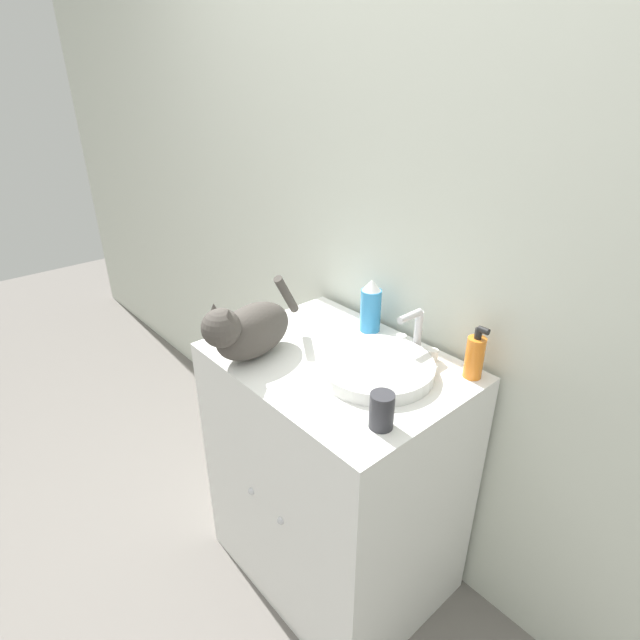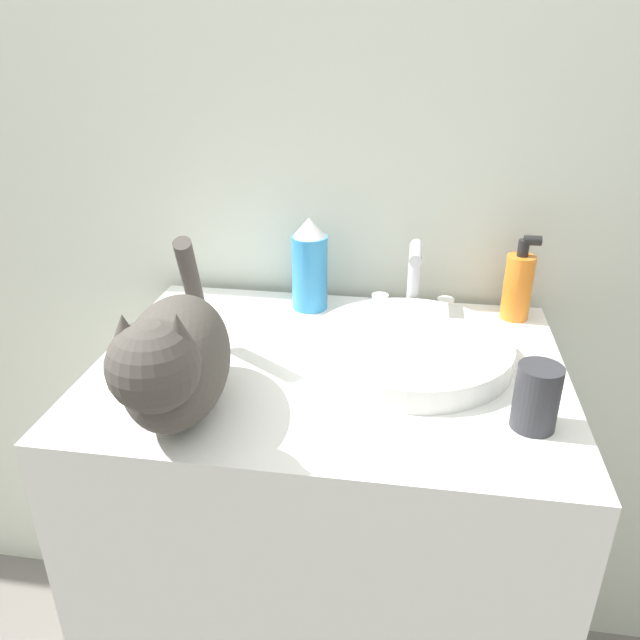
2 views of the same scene
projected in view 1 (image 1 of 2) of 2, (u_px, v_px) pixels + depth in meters
name	position (u px, v px, depth m)	size (l,w,h in m)	color
ground_plane	(273.00, 608.00, 1.72)	(8.00, 8.00, 0.00)	slate
wall_back	(416.00, 221.00, 1.52)	(6.00, 0.05, 2.50)	silver
vanity_cabinet	(334.00, 472.00, 1.69)	(0.76, 0.58, 0.89)	white
sink_basin	(376.00, 367.00, 1.42)	(0.33, 0.33, 0.04)	silver
faucet	(416.00, 335.00, 1.50)	(0.15, 0.11, 0.15)	silver
cat	(248.00, 329.00, 1.47)	(0.19, 0.38, 0.22)	#47423D
soap_bottle	(475.00, 356.00, 1.38)	(0.06, 0.05, 0.16)	orange
spray_bottle	(371.00, 306.00, 1.62)	(0.07, 0.07, 0.18)	#338CCC
cup	(382.00, 411.00, 1.19)	(0.06, 0.06, 0.09)	#2D2D33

